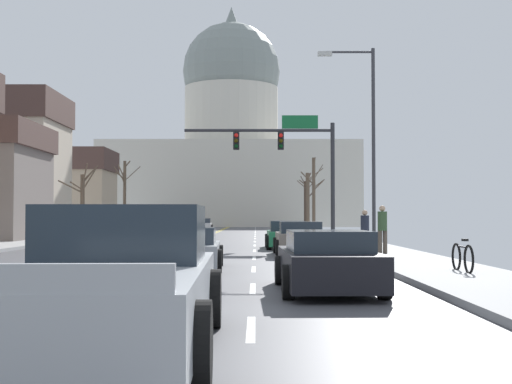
{
  "coord_description": "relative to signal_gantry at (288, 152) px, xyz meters",
  "views": [
    {
      "loc": [
        3.57,
        -23.23,
        1.54
      ],
      "look_at": [
        3.74,
        28.61,
        3.26
      ],
      "focal_mm": 49.05,
      "sensor_mm": 36.0,
      "label": 1
    }
  ],
  "objects": [
    {
      "name": "bare_tree_05",
      "position": [
        -13.57,
        10.7,
        -2.34
      ],
      "size": [
        2.51,
        1.89,
        4.89
      ],
      "color": "brown",
      "rests_on": "ground"
    },
    {
      "name": "sedan_oncoming_00",
      "position": [
        -7.04,
        7.51,
        -4.31
      ],
      "size": [
        2.15,
        4.6,
        1.18
      ],
      "color": "#B71414",
      "rests_on": "ground"
    },
    {
      "name": "pedestrian_01",
      "position": [
        2.57,
        -8.55,
        -3.84
      ],
      "size": [
        0.35,
        0.34,
        1.61
      ],
      "color": "black",
      "rests_on": "ground"
    },
    {
      "name": "bicycle_parked",
      "position": [
        3.34,
        -19.18,
        -4.38
      ],
      "size": [
        0.12,
        1.77,
        0.85
      ],
      "color": "black",
      "rests_on": "ground"
    },
    {
      "name": "street_lamp_right",
      "position": [
        2.54,
        -9.19,
        0.0
      ],
      "size": [
        2.26,
        0.24,
        8.0
      ],
      "color": "#333338",
      "rests_on": "ground"
    },
    {
      "name": "signal_gantry",
      "position": [
        0.0,
        0.0,
        0.0
      ],
      "size": [
        7.91,
        0.41,
        6.66
      ],
      "color": "#28282D",
      "rests_on": "ground"
    },
    {
      "name": "bare_tree_03",
      "position": [
        -13.95,
        27.78,
        -1.2
      ],
      "size": [
        2.48,
        2.58,
        6.42
      ],
      "color": "brown",
      "rests_on": "ground"
    },
    {
      "name": "flank_building_02",
      "position": [
        -21.62,
        35.3,
        -0.67
      ],
      "size": [
        9.89,
        7.84,
        8.27
      ],
      "color": "tan",
      "rests_on": "ground"
    },
    {
      "name": "ground",
      "position": [
        -5.37,
        -13.38,
        -4.85
      ],
      "size": [
        20.0,
        180.0,
        0.2
      ],
      "color": "#4B4B50"
    },
    {
      "name": "sedan_near_02",
      "position": [
        -3.75,
        -16.76,
        -4.3
      ],
      "size": [
        2.1,
        4.35,
        1.19
      ],
      "color": "#9EA3A8",
      "rests_on": "ground"
    },
    {
      "name": "capitol_building",
      "position": [
        -5.37,
        63.88,
        5.82
      ],
      "size": [
        35.1,
        20.11,
        31.8
      ],
      "color": "beige",
      "rests_on": "ground"
    },
    {
      "name": "sedan_near_03",
      "position": [
        -0.36,
        -22.48,
        -4.28
      ],
      "size": [
        2.04,
        4.51,
        1.23
      ],
      "color": "black",
      "rests_on": "ground"
    },
    {
      "name": "pedestrian_00",
      "position": [
        2.81,
        -11.12,
        -3.75
      ],
      "size": [
        0.35,
        0.34,
        1.75
      ],
      "color": "#4C4238",
      "rests_on": "ground"
    },
    {
      "name": "sedan_oncoming_01",
      "position": [
        -10.6,
        20.35,
        -4.32
      ],
      "size": [
        2.11,
        4.51,
        1.16
      ],
      "color": "#9EA3A8",
      "rests_on": "ground"
    },
    {
      "name": "sedan_near_01",
      "position": [
        -0.12,
        -9.65,
        -4.27
      ],
      "size": [
        1.97,
        4.27,
        1.29
      ],
      "color": "#6B6056",
      "rests_on": "ground"
    },
    {
      "name": "sedan_oncoming_02",
      "position": [
        -6.99,
        31.06,
        -4.28
      ],
      "size": [
        2.08,
        4.67,
        1.23
      ],
      "color": "silver",
      "rests_on": "ground"
    },
    {
      "name": "sedan_near_00",
      "position": [
        -0.37,
        -4.1,
        -4.27
      ],
      "size": [
        2.0,
        4.5,
        1.28
      ],
      "color": "#1E7247",
      "rests_on": "ground"
    },
    {
      "name": "bare_tree_00",
      "position": [
        3.51,
        37.7,
        -1.98
      ],
      "size": [
        1.58,
        2.61,
        5.88
      ],
      "color": "#423328",
      "rests_on": "ground"
    },
    {
      "name": "bare_tree_04",
      "position": [
        3.33,
        32.74,
        -1.76
      ],
      "size": [
        2.65,
        1.56,
        6.09
      ],
      "color": "brown",
      "rests_on": "ground"
    },
    {
      "name": "bare_tree_02",
      "position": [
        3.21,
        24.01,
        -1.39
      ],
      "size": [
        2.13,
        1.57,
        6.55
      ],
      "color": "brown",
      "rests_on": "ground"
    },
    {
      "name": "pickup_truck_near_04",
      "position": [
        -3.4,
        -28.6,
        -4.13
      ],
      "size": [
        2.43,
        5.83,
        1.66
      ],
      "color": "#ADB2B7",
      "rests_on": "ground"
    }
  ]
}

